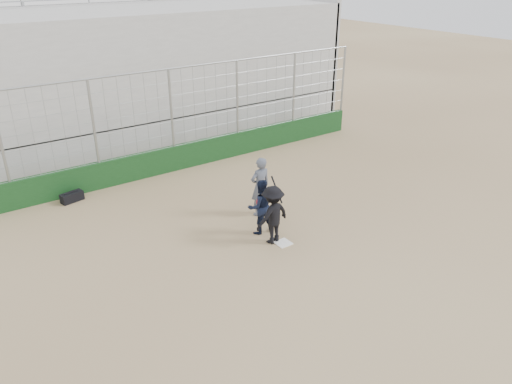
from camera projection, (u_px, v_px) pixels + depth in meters
ground at (283, 243)px, 14.79m from camera, size 90.00×90.00×0.00m
home_plate at (283, 243)px, 14.79m from camera, size 0.44×0.44×0.02m
backstop at (174, 147)px, 19.57m from camera, size 18.10×0.25×4.04m
bleachers at (121, 75)px, 22.41m from camera, size 20.25×6.70×6.98m
batter_at_plate at (273, 215)px, 14.52m from camera, size 1.24×0.85×1.94m
catcher_crouched at (261, 215)px, 15.14m from camera, size 0.94×0.77×1.19m
umpire at (260, 189)px, 16.12m from camera, size 0.73×0.48×1.79m
equipment_bag at (72, 197)px, 17.30m from camera, size 0.82×0.48×0.37m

